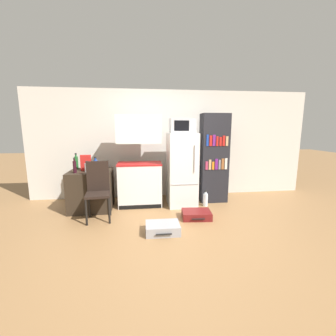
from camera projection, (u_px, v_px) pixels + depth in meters
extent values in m
plane|color=olive|center=(178.00, 232.00, 3.45)|extent=(24.00, 24.00, 0.00)
cube|color=beige|center=(172.00, 144.00, 5.21)|extent=(6.40, 0.10, 2.42)
cube|color=#2D2319|center=(92.00, 190.00, 4.40)|extent=(0.79, 0.73, 0.77)
cube|color=silver|center=(140.00, 185.00, 4.62)|extent=(0.87, 0.50, 0.85)
cube|color=#B21E1E|center=(139.00, 164.00, 4.54)|extent=(0.88, 0.51, 0.03)
cube|color=silver|center=(139.00, 129.00, 4.42)|extent=(0.87, 0.43, 0.55)
cube|color=black|center=(140.00, 207.00, 4.44)|extent=(0.83, 0.01, 0.08)
cube|color=silver|center=(182.00, 169.00, 4.60)|extent=(0.57, 0.64, 1.48)
cube|color=gray|center=(185.00, 185.00, 4.33)|extent=(0.55, 0.01, 0.01)
cylinder|color=silver|center=(195.00, 159.00, 4.25)|extent=(0.02, 0.02, 0.52)
cube|color=#B7B7BC|center=(182.00, 126.00, 4.45)|extent=(0.49, 0.36, 0.29)
cube|color=black|center=(182.00, 126.00, 4.26)|extent=(0.28, 0.01, 0.19)
cube|color=black|center=(214.00, 158.00, 4.80)|extent=(0.57, 0.35, 1.88)
cube|color=#A33351|center=(207.00, 166.00, 4.62)|extent=(0.05, 0.01, 0.17)
cube|color=tan|center=(210.00, 165.00, 4.62)|extent=(0.05, 0.01, 0.21)
cube|color=orange|center=(213.00, 166.00, 4.63)|extent=(0.04, 0.01, 0.16)
cube|color=#661E75|center=(216.00, 164.00, 4.64)|extent=(0.06, 0.01, 0.22)
cube|color=slate|center=(220.00, 165.00, 4.65)|extent=(0.05, 0.01, 0.20)
cube|color=brown|center=(223.00, 164.00, 4.65)|extent=(0.06, 0.01, 0.23)
cube|color=silver|center=(226.00, 164.00, 4.66)|extent=(0.05, 0.01, 0.23)
cube|color=#193899|center=(208.00, 140.00, 4.52)|extent=(0.04, 0.01, 0.23)
cube|color=red|center=(211.00, 141.00, 4.53)|extent=(0.05, 0.01, 0.21)
cube|color=#661E75|center=(214.00, 140.00, 4.54)|extent=(0.06, 0.01, 0.23)
cube|color=red|center=(217.00, 141.00, 4.55)|extent=(0.04, 0.01, 0.20)
cube|color=red|center=(221.00, 141.00, 4.56)|extent=(0.05, 0.01, 0.18)
cube|color=red|center=(224.00, 141.00, 4.57)|extent=(0.05, 0.01, 0.21)
cube|color=tan|center=(227.00, 141.00, 4.58)|extent=(0.05, 0.01, 0.20)
cylinder|color=brown|center=(86.00, 164.00, 4.55)|extent=(0.09, 0.09, 0.16)
cylinder|color=brown|center=(86.00, 160.00, 4.53)|extent=(0.04, 0.04, 0.03)
cylinder|color=black|center=(86.00, 159.00, 4.53)|extent=(0.05, 0.05, 0.02)
cylinder|color=silver|center=(87.00, 168.00, 4.20)|extent=(0.09, 0.09, 0.16)
cylinder|color=silver|center=(87.00, 163.00, 4.18)|extent=(0.04, 0.04, 0.03)
cylinder|color=black|center=(87.00, 161.00, 4.18)|extent=(0.05, 0.05, 0.02)
cylinder|color=black|center=(75.00, 167.00, 4.10)|extent=(0.06, 0.06, 0.22)
cylinder|color=black|center=(74.00, 160.00, 4.07)|extent=(0.03, 0.03, 0.04)
cylinder|color=black|center=(74.00, 158.00, 4.07)|extent=(0.03, 0.03, 0.02)
cylinder|color=#1E6028|center=(76.00, 163.00, 4.54)|extent=(0.07, 0.07, 0.24)
cylinder|color=#1E6028|center=(76.00, 156.00, 4.52)|extent=(0.03, 0.03, 0.04)
cylinder|color=black|center=(76.00, 154.00, 4.51)|extent=(0.04, 0.04, 0.02)
cylinder|color=#1E47A3|center=(96.00, 166.00, 4.20)|extent=(0.08, 0.08, 0.22)
cylinder|color=#1E47A3|center=(95.00, 159.00, 4.17)|extent=(0.04, 0.04, 0.04)
cylinder|color=black|center=(95.00, 157.00, 4.17)|extent=(0.04, 0.04, 0.02)
cylinder|color=silver|center=(101.00, 169.00, 4.37)|extent=(0.17, 0.17, 0.05)
cube|color=red|center=(86.00, 163.00, 4.33)|extent=(0.19, 0.07, 0.30)
cylinder|color=black|center=(86.00, 213.00, 3.66)|extent=(0.04, 0.04, 0.44)
cylinder|color=black|center=(109.00, 211.00, 3.74)|extent=(0.04, 0.04, 0.44)
cylinder|color=black|center=(89.00, 205.00, 4.01)|extent=(0.04, 0.04, 0.44)
cylinder|color=black|center=(110.00, 204.00, 4.09)|extent=(0.04, 0.04, 0.44)
cube|color=black|center=(98.00, 194.00, 3.83)|extent=(0.43, 0.43, 0.04)
cube|color=black|center=(98.00, 176.00, 3.95)|extent=(0.38, 0.08, 0.53)
cube|color=#99999E|center=(163.00, 228.00, 3.43)|extent=(0.52, 0.38, 0.14)
cylinder|color=black|center=(164.00, 234.00, 3.23)|extent=(0.23, 0.02, 0.02)
cube|color=maroon|center=(196.00, 215.00, 3.98)|extent=(0.53, 0.41, 0.13)
cylinder|color=black|center=(198.00, 219.00, 3.79)|extent=(0.23, 0.04, 0.02)
cylinder|color=silver|center=(205.00, 200.00, 4.60)|extent=(0.09, 0.09, 0.26)
cylinder|color=silver|center=(206.00, 193.00, 4.57)|extent=(0.04, 0.04, 0.05)
cylinder|color=black|center=(206.00, 191.00, 4.56)|extent=(0.05, 0.05, 0.03)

